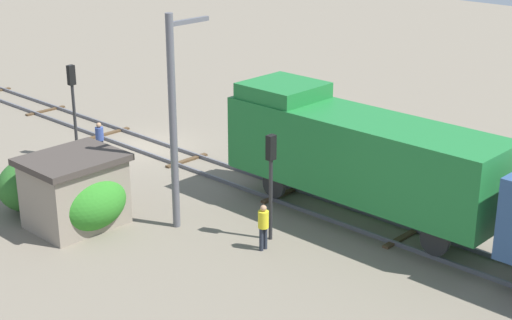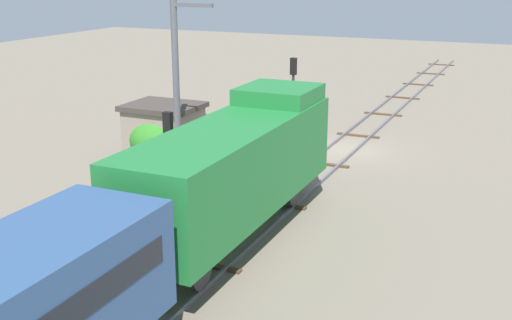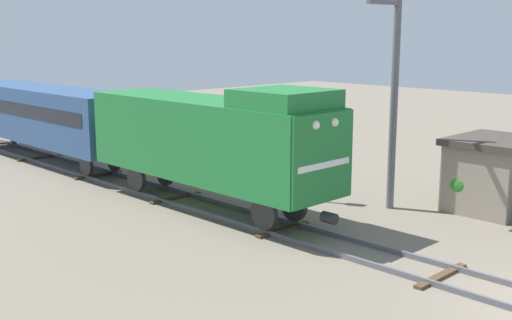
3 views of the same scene
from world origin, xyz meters
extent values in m
plane|color=#756B5B|center=(0.00, 0.00, 0.00)|extent=(106.30, 106.30, 0.00)
cube|color=#595960|center=(-0.72, 0.00, 0.08)|extent=(0.10, 70.87, 0.16)
cube|color=#595960|center=(0.72, 0.00, 0.08)|extent=(0.10, 70.87, 0.16)
cube|color=#4C3823|center=(0.00, -32.48, 0.04)|extent=(2.40, 0.24, 0.09)
cube|color=#4C3823|center=(0.00, -26.58, 0.04)|extent=(2.40, 0.24, 0.09)
cube|color=#4C3823|center=(0.00, -20.67, 0.04)|extent=(2.40, 0.24, 0.09)
cube|color=#4C3823|center=(0.00, -14.76, 0.04)|extent=(2.40, 0.24, 0.09)
cube|color=#4C3823|center=(0.00, -8.86, 0.04)|extent=(2.40, 0.24, 0.09)
cube|color=#4C3823|center=(0.00, -2.95, 0.04)|extent=(2.40, 0.24, 0.09)
cube|color=#4C3823|center=(0.00, 2.95, 0.04)|extent=(2.40, 0.24, 0.09)
cube|color=#4C3823|center=(0.00, 8.86, 0.04)|extent=(2.40, 0.24, 0.09)
cube|color=#4C3823|center=(0.00, 14.76, 0.04)|extent=(2.40, 0.24, 0.09)
cube|color=#1E7233|center=(0.00, 12.73, 2.71)|extent=(2.90, 11.00, 2.90)
cube|color=#1E7233|center=(0.00, 8.83, 4.46)|extent=(2.75, 2.80, 0.60)
cube|color=#1E7233|center=(0.00, 7.18, 2.71)|extent=(2.84, 0.10, 2.84)
cube|color=white|center=(0.00, 7.14, 2.51)|extent=(2.46, 0.06, 0.20)
sphere|color=white|center=(-0.45, 7.13, 3.81)|extent=(0.28, 0.28, 0.28)
sphere|color=white|center=(0.45, 7.13, 3.81)|extent=(0.28, 0.28, 0.28)
cylinder|color=#262628|center=(0.00, 6.88, 0.86)|extent=(0.36, 0.50, 0.36)
cylinder|color=#262628|center=(-0.72, 9.03, 0.71)|extent=(0.18, 1.10, 1.10)
cylinder|color=#262628|center=(0.72, 9.03, 0.71)|extent=(0.18, 1.10, 1.10)
cylinder|color=#262628|center=(-0.72, 16.43, 0.71)|extent=(0.18, 1.10, 1.10)
cylinder|color=#262628|center=(0.72, 16.43, 0.71)|extent=(0.18, 1.10, 1.10)
cylinder|color=#262628|center=(3.20, -1.07, 2.21)|extent=(0.14, 0.14, 4.42)
cube|color=black|center=(3.20, -1.07, 3.97)|extent=(0.32, 0.24, 0.90)
sphere|color=#390606|center=(3.20, -1.21, 4.24)|extent=(0.16, 0.16, 0.16)
sphere|color=yellow|center=(3.20, -1.21, 3.96)|extent=(0.16, 0.16, 0.16)
sphere|color=black|center=(3.20, -1.21, 3.68)|extent=(0.16, 0.16, 0.16)
cylinder|color=#262628|center=(3.40, 11.29, 1.98)|extent=(0.14, 0.14, 3.96)
cube|color=black|center=(3.40, 11.29, 3.51)|extent=(0.32, 0.24, 0.90)
sphere|color=red|center=(3.40, 11.15, 3.78)|extent=(0.16, 0.16, 0.16)
sphere|color=#3C3306|center=(3.40, 11.15, 3.50)|extent=(0.16, 0.16, 0.16)
sphere|color=black|center=(3.40, 11.15, 3.22)|extent=(0.16, 0.16, 0.16)
cylinder|color=#262B38|center=(2.30, -0.37, 0.42)|extent=(0.15, 0.15, 0.85)
cylinder|color=#262B38|center=(2.50, -0.37, 0.42)|extent=(0.15, 0.15, 0.85)
cylinder|color=#33478C|center=(2.40, -0.37, 1.16)|extent=(0.38, 0.38, 0.62)
sphere|color=tan|center=(2.40, -0.37, 1.58)|extent=(0.23, 0.23, 0.23)
cylinder|color=#262B38|center=(4.10, 11.68, 0.42)|extent=(0.15, 0.15, 0.85)
cylinder|color=#262B38|center=(4.30, 11.68, 0.42)|extent=(0.15, 0.15, 0.85)
cylinder|color=yellow|center=(4.20, 11.68, 1.16)|extent=(0.38, 0.38, 0.62)
sphere|color=tan|center=(4.20, 11.68, 1.58)|extent=(0.23, 0.23, 0.23)
cylinder|color=#595960|center=(5.00, 7.98, 4.00)|extent=(0.28, 0.28, 7.99)
cube|color=#595960|center=(4.10, 7.98, 7.59)|extent=(1.80, 0.16, 0.16)
cube|color=gray|center=(7.50, 5.16, 1.25)|extent=(3.20, 2.60, 2.50)
cube|color=#3F3833|center=(7.50, 5.16, 2.62)|extent=(3.50, 2.90, 0.24)
cube|color=#2D2319|center=(7.50, 3.84, 0.95)|extent=(0.80, 0.06, 1.90)
ellipsoid|color=#2F8126|center=(7.38, 5.75, 1.11)|extent=(3.05, 2.50, 2.22)
ellipsoid|color=#2B6526|center=(7.75, 2.79, 1.09)|extent=(3.01, 2.46, 2.19)
camera|label=1|loc=(22.43, 28.60, 12.41)|focal=55.00mm
camera|label=2|loc=(-8.97, 30.92, 9.06)|focal=45.00mm
camera|label=3|loc=(-15.15, -5.29, 6.54)|focal=45.00mm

